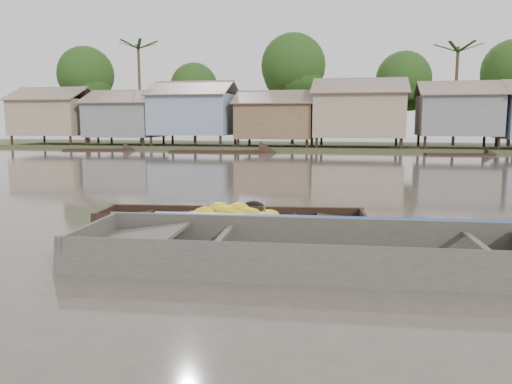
# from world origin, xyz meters

# --- Properties ---
(ground) EXTENTS (120.00, 120.00, 0.00)m
(ground) POSITION_xyz_m (0.00, 0.00, 0.00)
(ground) COLOR #4C433A
(ground) RESTS_ON ground
(riverbank) EXTENTS (120.00, 12.47, 10.22)m
(riverbank) POSITION_xyz_m (3.03, 31.86, 3.07)
(riverbank) COLOR #384723
(riverbank) RESTS_ON ground
(banana_boat) EXTENTS (5.63, 1.96, 0.75)m
(banana_boat) POSITION_xyz_m (-0.02, 0.48, 0.15)
(banana_boat) COLOR black
(banana_boat) RESTS_ON ground
(viewer_boat) EXTENTS (8.63, 2.80, 0.68)m
(viewer_boat) POSITION_xyz_m (2.48, -1.65, 0.08)
(viewer_boat) COLOR #3C3833
(viewer_boat) RESTS_ON ground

